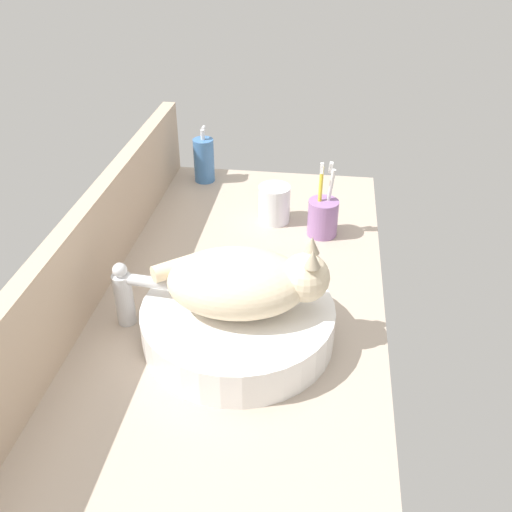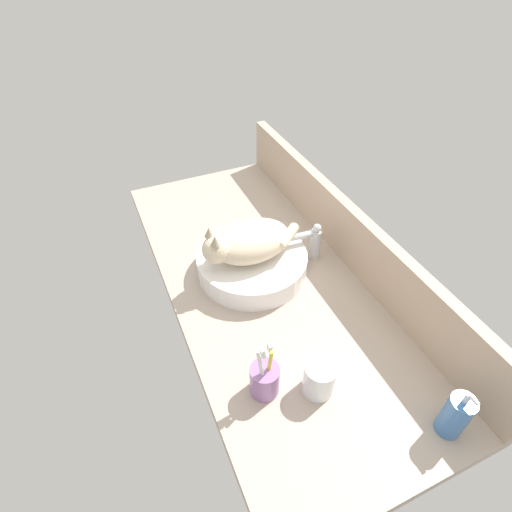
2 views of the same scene
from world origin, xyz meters
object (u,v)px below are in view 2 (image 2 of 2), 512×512
(soap_dispenser, at_px, (455,415))
(faucet, at_px, (312,240))
(sink_basin, at_px, (252,263))
(toothbrush_cup, at_px, (265,379))
(cat, at_px, (248,242))
(water_glass, at_px, (319,380))

(soap_dispenser, bearing_deg, faucet, 179.54)
(sink_basin, height_order, faucet, faucet)
(sink_basin, distance_m, toothbrush_cup, 0.43)
(cat, xyz_separation_m, faucet, (0.01, 0.23, -0.06))
(cat, height_order, faucet, cat)
(cat, distance_m, water_glass, 0.46)
(sink_basin, height_order, soap_dispenser, soap_dispenser)
(cat, xyz_separation_m, water_glass, (0.46, -0.00, -0.09))
(cat, xyz_separation_m, toothbrush_cup, (0.40, -0.13, -0.08))
(cat, distance_m, toothbrush_cup, 0.43)
(cat, relative_size, water_glass, 3.42)
(cat, height_order, soap_dispenser, cat)
(sink_basin, xyz_separation_m, soap_dispenser, (0.67, 0.21, 0.03))
(soap_dispenser, relative_size, toothbrush_cup, 0.84)
(faucet, distance_m, toothbrush_cup, 0.53)
(faucet, height_order, water_glass, faucet)
(cat, distance_m, faucet, 0.23)
(cat, height_order, toothbrush_cup, cat)
(faucet, bearing_deg, water_glass, -27.51)
(toothbrush_cup, bearing_deg, cat, 162.51)
(water_glass, bearing_deg, sink_basin, 177.78)
(cat, bearing_deg, sink_basin, 97.84)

